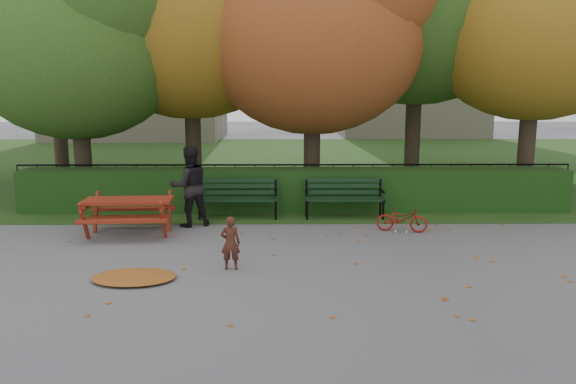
{
  "coord_description": "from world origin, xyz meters",
  "views": [
    {
      "loc": [
        -0.32,
        -8.81,
        2.83
      ],
      "look_at": [
        -0.2,
        1.39,
        1.0
      ],
      "focal_mm": 35.0,
      "sensor_mm": 36.0,
      "label": 1
    }
  ],
  "objects_px": {
    "tree_e": "(554,0)",
    "bicycle": "(402,219)",
    "adult": "(190,186)",
    "child": "(230,243)",
    "bench_right": "(344,195)",
    "tree_c": "(327,12)",
    "tree_a": "(84,22)",
    "picnic_table": "(128,207)",
    "bench_left": "(238,195)",
    "tree_g": "(552,11)"
  },
  "relations": [
    {
      "from": "tree_e",
      "to": "tree_c",
      "type": "bearing_deg",
      "value": 178.07
    },
    {
      "from": "adult",
      "to": "bench_left",
      "type": "bearing_deg",
      "value": -162.79
    },
    {
      "from": "tree_c",
      "to": "tree_a",
      "type": "bearing_deg",
      "value": -176.35
    },
    {
      "from": "child",
      "to": "adult",
      "type": "bearing_deg",
      "value": -70.29
    },
    {
      "from": "tree_e",
      "to": "picnic_table",
      "type": "bearing_deg",
      "value": -159.73
    },
    {
      "from": "bicycle",
      "to": "child",
      "type": "bearing_deg",
      "value": 140.41
    },
    {
      "from": "tree_c",
      "to": "bicycle",
      "type": "distance_m",
      "value": 5.97
    },
    {
      "from": "child",
      "to": "adult",
      "type": "xyz_separation_m",
      "value": [
        -1.12,
        2.99,
        0.42
      ]
    },
    {
      "from": "child",
      "to": "bicycle",
      "type": "height_order",
      "value": "child"
    },
    {
      "from": "picnic_table",
      "to": "child",
      "type": "distance_m",
      "value": 3.14
    },
    {
      "from": "bench_right",
      "to": "bicycle",
      "type": "xyz_separation_m",
      "value": [
        1.04,
        -1.36,
        -0.25
      ]
    },
    {
      "from": "tree_e",
      "to": "child",
      "type": "height_order",
      "value": "tree_e"
    },
    {
      "from": "tree_e",
      "to": "adult",
      "type": "distance_m",
      "value": 10.16
    },
    {
      "from": "bench_left",
      "to": "tree_c",
      "type": "bearing_deg",
      "value": 46.64
    },
    {
      "from": "tree_a",
      "to": "tree_e",
      "type": "xyz_separation_m",
      "value": [
        11.71,
        0.19,
        0.56
      ]
    },
    {
      "from": "tree_e",
      "to": "tree_g",
      "type": "xyz_separation_m",
      "value": [
        1.81,
        3.99,
        0.29
      ]
    },
    {
      "from": "bench_left",
      "to": "bench_right",
      "type": "distance_m",
      "value": 2.4
    },
    {
      "from": "bench_left",
      "to": "child",
      "type": "bearing_deg",
      "value": -87.6
    },
    {
      "from": "tree_a",
      "to": "bicycle",
      "type": "relative_size",
      "value": 7.33
    },
    {
      "from": "tree_e",
      "to": "bicycle",
      "type": "relative_size",
      "value": 7.98
    },
    {
      "from": "tree_a",
      "to": "bench_left",
      "type": "relative_size",
      "value": 4.16
    },
    {
      "from": "bench_right",
      "to": "tree_a",
      "type": "bearing_deg",
      "value": 163.39
    },
    {
      "from": "tree_c",
      "to": "tree_g",
      "type": "distance_m",
      "value": 8.43
    },
    {
      "from": "tree_g",
      "to": "child",
      "type": "relative_size",
      "value": 9.81
    },
    {
      "from": "picnic_table",
      "to": "adult",
      "type": "relative_size",
      "value": 1.05
    },
    {
      "from": "bench_right",
      "to": "adult",
      "type": "height_order",
      "value": "adult"
    },
    {
      "from": "tree_e",
      "to": "bicycle",
      "type": "height_order",
      "value": "tree_e"
    },
    {
      "from": "tree_a",
      "to": "tree_c",
      "type": "height_order",
      "value": "tree_c"
    },
    {
      "from": "tree_a",
      "to": "picnic_table",
      "type": "xyz_separation_m",
      "value": [
        1.82,
        -3.46,
        -3.95
      ]
    },
    {
      "from": "tree_a",
      "to": "adult",
      "type": "xyz_separation_m",
      "value": [
        2.93,
        -2.68,
        -3.66
      ]
    },
    {
      "from": "child",
      "to": "tree_c",
      "type": "bearing_deg",
      "value": -108.94
    },
    {
      "from": "child",
      "to": "bench_right",
      "type": "bearing_deg",
      "value": -121.46
    },
    {
      "from": "child",
      "to": "tree_e",
      "type": "bearing_deg",
      "value": -143.47
    },
    {
      "from": "tree_a",
      "to": "bicycle",
      "type": "xyz_separation_m",
      "value": [
        7.33,
        -3.24,
        -4.25
      ]
    },
    {
      "from": "tree_e",
      "to": "tree_g",
      "type": "height_order",
      "value": "tree_g"
    },
    {
      "from": "adult",
      "to": "bicycle",
      "type": "height_order",
      "value": "adult"
    },
    {
      "from": "bench_left",
      "to": "tree_a",
      "type": "bearing_deg",
      "value": 154.24
    },
    {
      "from": "tree_g",
      "to": "tree_c",
      "type": "bearing_deg",
      "value": -153.13
    },
    {
      "from": "tree_a",
      "to": "tree_g",
      "type": "xyz_separation_m",
      "value": [
        13.52,
        4.18,
        0.85
      ]
    },
    {
      "from": "tree_g",
      "to": "bicycle",
      "type": "xyz_separation_m",
      "value": [
        -6.2,
        -7.42,
        -5.1
      ]
    },
    {
      "from": "tree_a",
      "to": "adult",
      "type": "bearing_deg",
      "value": -42.46
    },
    {
      "from": "tree_e",
      "to": "bench_left",
      "type": "bearing_deg",
      "value": -165.19
    },
    {
      "from": "tree_c",
      "to": "adult",
      "type": "height_order",
      "value": "tree_c"
    },
    {
      "from": "tree_g",
      "to": "bicycle",
      "type": "bearing_deg",
      "value": -129.84
    },
    {
      "from": "tree_g",
      "to": "bicycle",
      "type": "relative_size",
      "value": 8.37
    },
    {
      "from": "picnic_table",
      "to": "bicycle",
      "type": "height_order",
      "value": "picnic_table"
    },
    {
      "from": "tree_c",
      "to": "adult",
      "type": "distance_m",
      "value": 5.89
    },
    {
      "from": "tree_a",
      "to": "bench_right",
      "type": "distance_m",
      "value": 7.69
    },
    {
      "from": "adult",
      "to": "bicycle",
      "type": "distance_m",
      "value": 4.48
    },
    {
      "from": "bench_right",
      "to": "bicycle",
      "type": "bearing_deg",
      "value": -52.72
    }
  ]
}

